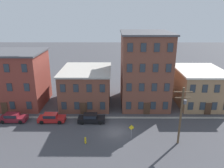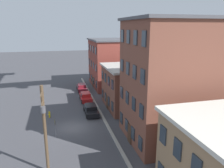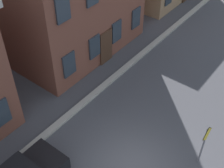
# 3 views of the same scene
# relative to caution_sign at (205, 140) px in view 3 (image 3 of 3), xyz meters

# --- Properties ---
(ground_plane) EXTENTS (200.00, 200.00, 0.00)m
(ground_plane) POSITION_rel_caution_sign_xyz_m (-2.12, 2.18, -1.60)
(ground_plane) COLOR #424247
(kerb_strip) EXTENTS (56.00, 0.36, 0.16)m
(kerb_strip) POSITION_rel_caution_sign_xyz_m (-2.12, 6.68, -1.52)
(kerb_strip) COLOR #9E998E
(kerb_strip) RESTS_ON ground_plane
(caution_sign) EXTENTS (0.86, 0.08, 2.43)m
(caution_sign) POSITION_rel_caution_sign_xyz_m (0.00, 0.00, 0.00)
(caution_sign) COLOR slate
(caution_sign) RESTS_ON ground_plane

